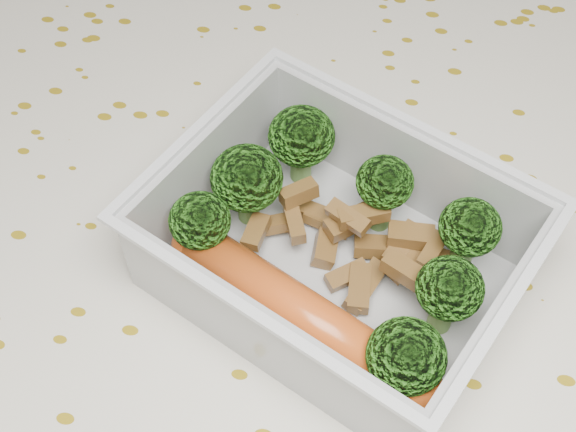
# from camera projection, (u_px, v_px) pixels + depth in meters

# --- Properties ---
(dining_table) EXTENTS (1.40, 0.90, 0.75)m
(dining_table) POSITION_uv_depth(u_px,v_px,m) (291.00, 309.00, 0.55)
(dining_table) COLOR brown
(dining_table) RESTS_ON ground
(tablecloth) EXTENTS (1.46, 0.96, 0.19)m
(tablecloth) POSITION_uv_depth(u_px,v_px,m) (291.00, 271.00, 0.51)
(tablecloth) COLOR silver
(tablecloth) RESTS_ON dining_table
(lunch_container) EXTENTS (0.24, 0.22, 0.07)m
(lunch_container) POSITION_uv_depth(u_px,v_px,m) (336.00, 256.00, 0.45)
(lunch_container) COLOR silver
(lunch_container) RESTS_ON tablecloth
(broccoli_florets) EXTENTS (0.18, 0.17, 0.06)m
(broccoli_florets) POSITION_uv_depth(u_px,v_px,m) (341.00, 225.00, 0.44)
(broccoli_florets) COLOR #608C3F
(broccoli_florets) RESTS_ON lunch_container
(meat_pile) EXTENTS (0.12, 0.07, 0.03)m
(meat_pile) POSITION_uv_depth(u_px,v_px,m) (359.00, 243.00, 0.46)
(meat_pile) COLOR brown
(meat_pile) RESTS_ON lunch_container
(sausage) EXTENTS (0.16, 0.09, 0.03)m
(sausage) POSITION_uv_depth(u_px,v_px,m) (300.00, 313.00, 0.42)
(sausage) COLOR #C95019
(sausage) RESTS_ON lunch_container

